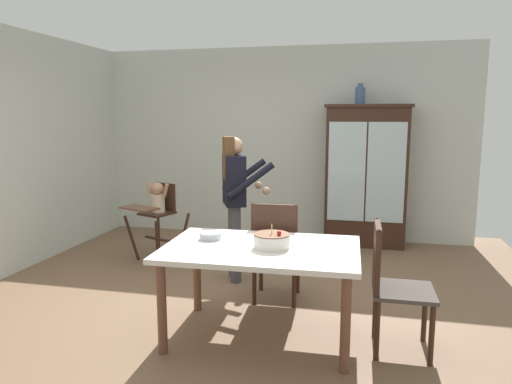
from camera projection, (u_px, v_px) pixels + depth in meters
ground_plane at (232, 303)px, 4.38m from camera, size 6.24×6.24×0.00m
wall_back at (281, 143)px, 6.69m from camera, size 5.32×0.06×2.70m
china_cabinet at (366, 176)px, 6.24m from camera, size 1.11×0.48×1.89m
ceramic_vase at (360, 95)px, 6.10m from camera, size 0.13×0.13×0.27m
high_chair_with_toddler at (157, 207)px, 5.64m from camera, size 0.75×0.82×0.95m
adult_person at (235, 191)px, 4.86m from camera, size 0.64×0.63×1.53m
dining_table at (261, 258)px, 3.61m from camera, size 1.52×1.01×0.74m
birthday_cake at (272, 240)px, 3.57m from camera, size 0.28×0.28×0.19m
serving_bowl at (210, 236)px, 3.82m from camera, size 0.18×0.18×0.05m
dining_chair_far_side at (276, 245)px, 4.31m from camera, size 0.46×0.46×0.96m
dining_chair_right_end at (390, 278)px, 3.43m from camera, size 0.44×0.44×0.96m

